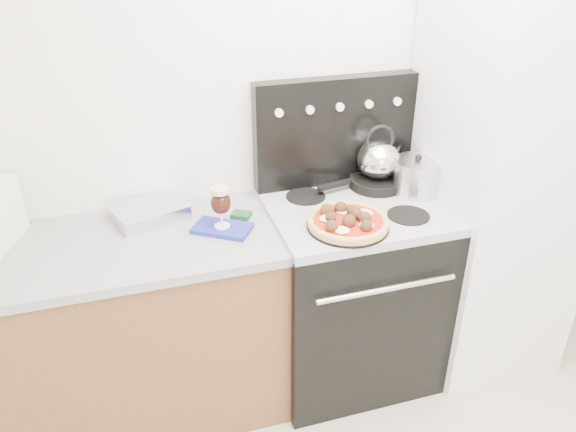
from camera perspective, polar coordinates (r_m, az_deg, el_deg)
name	(u,v)px	position (r m, az deg, el deg)	size (l,w,h in m)	color
room_shell	(461,245)	(1.62, 17.20, -2.82)	(3.52, 3.01, 2.52)	#BAB19D
base_cabinet	(111,338)	(2.60, -17.52, -11.75)	(1.45, 0.60, 0.86)	brown
countertop	(94,250)	(2.35, -19.10, -3.29)	(1.48, 0.63, 0.04)	gray
stove_body	(350,295)	(2.73, 6.28, -7.96)	(0.76, 0.65, 0.88)	black
cooktop	(355,210)	(2.49, 6.83, 0.60)	(0.76, 0.65, 0.04)	#ADADB2
backguard	(335,131)	(2.61, 4.79, 8.56)	(0.76, 0.08, 0.50)	black
fridge	(497,182)	(2.79, 20.46, 3.22)	(0.64, 0.68, 1.90)	silver
foil_sheet	(149,212)	(2.47, -13.92, 0.41)	(0.29, 0.22, 0.06)	white
oven_mitt	(222,228)	(2.33, -6.69, -1.26)	(0.23, 0.13, 0.02)	navy
beer_glass	(221,207)	(2.28, -6.82, 0.89)	(0.08, 0.08, 0.18)	black
pizza_pan	(348,226)	(2.31, 6.09, -1.04)	(0.34, 0.34, 0.01)	black
pizza	(348,220)	(2.29, 6.13, -0.42)	(0.33, 0.33, 0.05)	tan
skillet	(376,182)	(2.66, 8.96, 3.42)	(0.25, 0.25, 0.05)	black
tea_kettle	(378,156)	(2.61, 9.18, 6.02)	(0.20, 0.20, 0.22)	silver
stock_pot	(416,178)	(2.62, 12.88, 3.83)	(0.21, 0.21, 0.15)	silver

